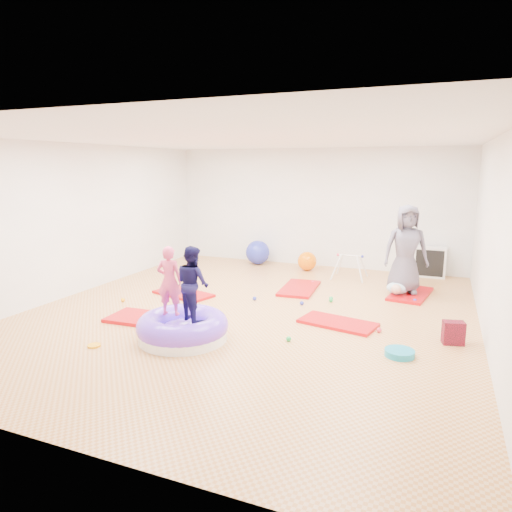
% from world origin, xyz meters
% --- Properties ---
extents(room, '(7.01, 8.01, 2.81)m').
position_xyz_m(room, '(0.00, 0.00, 1.40)').
color(room, tan).
rests_on(room, ground).
extents(gym_mat_front_left, '(1.37, 0.74, 0.06)m').
position_xyz_m(gym_mat_front_left, '(-1.27, -0.97, 0.03)').
color(gym_mat_front_left, red).
rests_on(gym_mat_front_left, ground).
extents(gym_mat_mid_left, '(1.25, 0.86, 0.05)m').
position_xyz_m(gym_mat_mid_left, '(-1.56, 0.50, 0.02)').
color(gym_mat_mid_left, red).
rests_on(gym_mat_mid_left, ground).
extents(gym_mat_center_back, '(0.72, 1.30, 0.05)m').
position_xyz_m(gym_mat_center_back, '(0.35, 1.69, 0.03)').
color(gym_mat_center_back, red).
rests_on(gym_mat_center_back, ground).
extents(gym_mat_right, '(1.23, 0.79, 0.05)m').
position_xyz_m(gym_mat_right, '(1.48, -0.02, 0.02)').
color(gym_mat_right, red).
rests_on(gym_mat_right, ground).
extents(gym_mat_rear_right, '(0.80, 1.31, 0.05)m').
position_xyz_m(gym_mat_rear_right, '(2.40, 2.09, 0.03)').
color(gym_mat_rear_right, red).
rests_on(gym_mat_rear_right, ground).
extents(inflatable_cushion, '(1.28, 1.28, 0.40)m').
position_xyz_m(inflatable_cushion, '(-0.39, -1.44, 0.16)').
color(inflatable_cushion, white).
rests_on(inflatable_cushion, ground).
extents(child_pink, '(0.40, 0.31, 0.98)m').
position_xyz_m(child_pink, '(-0.61, -1.39, 0.86)').
color(child_pink, '#EB4677').
rests_on(child_pink, inflatable_cushion).
extents(child_navy, '(0.62, 0.58, 1.02)m').
position_xyz_m(child_navy, '(-0.20, -1.46, 0.88)').
color(child_navy, '#100D3B').
rests_on(child_navy, inflatable_cushion).
extents(adult_caregiver, '(0.93, 0.74, 1.64)m').
position_xyz_m(adult_caregiver, '(2.27, 2.08, 0.87)').
color(adult_caregiver, '#555164').
rests_on(adult_caregiver, gym_mat_rear_right).
extents(infant, '(0.38, 0.39, 0.23)m').
position_xyz_m(infant, '(2.17, 1.87, 0.17)').
color(infant, '#AFD7EF').
rests_on(infant, gym_mat_rear_right).
extents(ball_pit_balls, '(4.90, 3.23, 0.07)m').
position_xyz_m(ball_pit_balls, '(0.54, 0.56, 0.04)').
color(ball_pit_balls, '#2631B7').
rests_on(ball_pit_balls, ground).
extents(exercise_ball_blue, '(0.59, 0.59, 0.59)m').
position_xyz_m(exercise_ball_blue, '(-1.30, 3.58, 0.29)').
color(exercise_ball_blue, '#2631B7').
rests_on(exercise_ball_blue, ground).
extents(exercise_ball_orange, '(0.44, 0.44, 0.44)m').
position_xyz_m(exercise_ball_orange, '(0.02, 3.37, 0.22)').
color(exercise_ball_orange, '#FF7300').
rests_on(exercise_ball_orange, ground).
extents(infant_play_gym, '(0.70, 0.66, 0.53)m').
position_xyz_m(infant_play_gym, '(1.10, 2.89, 0.36)').
color(infant_play_gym, silver).
rests_on(infant_play_gym, ground).
extents(cube_shelf, '(0.66, 0.33, 0.66)m').
position_xyz_m(cube_shelf, '(2.67, 3.79, 0.33)').
color(cube_shelf, silver).
rests_on(cube_shelf, ground).
extents(balance_disc, '(0.38, 0.38, 0.08)m').
position_xyz_m(balance_disc, '(2.47, -0.90, 0.04)').
color(balance_disc, '#1588AF').
rests_on(balance_disc, ground).
extents(backpack, '(0.31, 0.23, 0.32)m').
position_xyz_m(backpack, '(3.10, -0.20, 0.16)').
color(backpack, maroon).
rests_on(backpack, ground).
extents(yellow_toy, '(0.18, 0.18, 0.03)m').
position_xyz_m(yellow_toy, '(-1.36, -2.12, 0.01)').
color(yellow_toy, '#F7A105').
rests_on(yellow_toy, ground).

